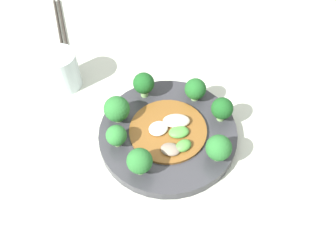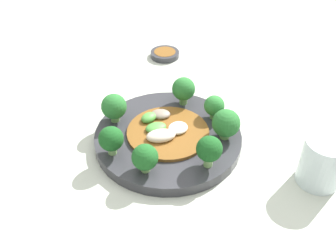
{
  "view_description": "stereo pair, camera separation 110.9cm",
  "coord_description": "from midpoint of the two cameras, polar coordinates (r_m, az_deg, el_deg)",
  "views": [
    {
      "loc": [
        -0.27,
        0.42,
        1.45
      ],
      "look_at": [
        -0.05,
        -0.02,
        0.79
      ],
      "focal_mm": 42.0,
      "sensor_mm": 36.0,
      "label": 1
    },
    {
      "loc": [
        0.11,
        -0.61,
        1.28
      ],
      "look_at": [
        -0.05,
        -0.02,
        0.79
      ],
      "focal_mm": 42.0,
      "sensor_mm": 36.0,
      "label": 2
    }
  ],
  "objects": [
    {
      "name": "broccoli_southwest",
      "position": [
        0.57,
        -8.88,
        -49.96
      ],
      "size": [
        0.05,
        0.05,
        0.06
      ],
      "color": "#89B76B",
      "rests_on": "plate"
    },
    {
      "name": "plate",
      "position": [
        0.62,
        6.51,
        -44.8
      ],
      "size": [
        0.3,
        0.3,
        0.02
      ],
      "color": "#333338",
      "rests_on": "table"
    },
    {
      "name": "sauce_dish",
      "position": [
        0.75,
        3.26,
        -16.35
      ],
      "size": [
        0.08,
        0.08,
        0.02
      ],
      "color": "#333338",
      "rests_on": "table"
    },
    {
      "name": "broccoli_northeast",
      "position": [
        0.6,
        18.02,
        -37.94
      ],
      "size": [
        0.04,
        0.04,
        0.05
      ],
      "color": "#70A356",
      "rests_on": "plate"
    },
    {
      "name": "broccoli_southeast",
      "position": [
        0.58,
        20.35,
        -51.87
      ],
      "size": [
        0.05,
        0.05,
        0.06
      ],
      "color": "#89B76B",
      "rests_on": "plate"
    },
    {
      "name": "broccoli_south",
      "position": [
        0.57,
        1.52,
        -54.93
      ],
      "size": [
        0.05,
        0.05,
        0.06
      ],
      "color": "#89B76B",
      "rests_on": "plate"
    },
    {
      "name": "broccoli_east",
      "position": [
        0.59,
        22.36,
        -43.78
      ],
      "size": [
        0.06,
        0.06,
        0.06
      ],
      "color": "#70A356",
      "rests_on": "plate"
    },
    {
      "name": "stirfry_center",
      "position": [
        0.6,
        5.98,
        -44.4
      ],
      "size": [
        0.17,
        0.17,
        0.02
      ],
      "color": "brown",
      "rests_on": "plate"
    },
    {
      "name": "broccoli_north",
      "position": [
        0.59,
        9.75,
        -33.74
      ],
      "size": [
        0.05,
        0.05,
        0.06
      ],
      "color": "#70A356",
      "rests_on": "plate"
    },
    {
      "name": "drinking_glass",
      "position": [
        0.66,
        44.59,
        -45.64
      ],
      "size": [
        0.08,
        0.08,
        0.09
      ],
      "color": "silver",
      "rests_on": "table"
    },
    {
      "name": "broccoli_west",
      "position": [
        0.58,
        -8.02,
        -39.86
      ],
      "size": [
        0.05,
        0.05,
        0.06
      ],
      "color": "#70A356",
      "rests_on": "plate"
    },
    {
      "name": "table",
      "position": [
        1.0,
        8.5,
        -46.61
      ],
      "size": [
        1.03,
        0.86,
        0.74
      ],
      "color": "#B7BCAD",
      "rests_on": "ground_plane"
    }
  ]
}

